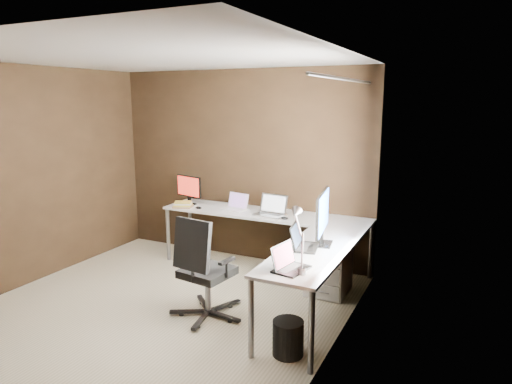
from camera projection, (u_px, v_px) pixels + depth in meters
room at (189, 189)px, 4.36m from camera, size 3.60×3.60×2.50m
desk at (277, 230)px, 5.12m from camera, size 2.65×2.25×0.73m
drawer_pedestal at (329, 266)px, 5.05m from camera, size 0.42×0.50×0.60m
monitor_left at (189, 188)px, 6.10m from camera, size 0.43×0.17×0.39m
monitor_right at (323, 215)px, 4.37m from camera, size 0.19×0.64×0.53m
laptop_white at (236, 206)px, 5.83m from camera, size 0.33×0.26×0.20m
laptop_silver at (271, 211)px, 5.56m from camera, size 0.39×0.30×0.24m
laptop_black_big at (302, 243)px, 4.32m from camera, size 0.30×0.38×0.23m
laptop_black_small at (288, 264)px, 3.77m from camera, size 0.27×0.35×0.21m
book_stack at (183, 205)px, 5.95m from camera, size 0.28×0.26×0.08m
mouse_left at (199, 208)px, 5.86m from camera, size 0.10×0.08×0.03m
mouse_corner at (285, 218)px, 5.34m from camera, size 0.10×0.09×0.03m
desk_lamp at (298, 231)px, 3.70m from camera, size 0.18×0.21×0.53m
office_chair at (205, 288)px, 4.47m from camera, size 0.58×0.58×1.03m
wastebasket at (288, 338)px, 3.82m from camera, size 0.32×0.32×0.30m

